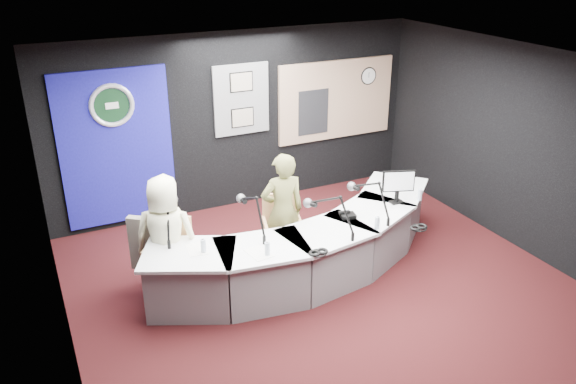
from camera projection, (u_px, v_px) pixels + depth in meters
name	position (u px, v px, depth m)	size (l,w,h in m)	color
ground	(331.00, 294.00, 7.15)	(6.00, 6.00, 0.00)	black
ceiling	(339.00, 68.00, 6.02)	(6.00, 6.00, 0.02)	silver
wall_back	(238.00, 121.00, 9.06)	(6.00, 0.02, 2.80)	black
wall_front	(545.00, 342.00, 4.12)	(6.00, 0.02, 2.80)	black
wall_left	(56.00, 247.00, 5.39)	(0.02, 6.00, 2.80)	black
wall_right	(527.00, 151.00, 7.78)	(0.02, 6.00, 2.80)	black
broadcast_desk	(307.00, 248.00, 7.43)	(4.50, 1.90, 0.75)	silver
backdrop_panel	(117.00, 149.00, 8.33)	(1.60, 0.05, 2.30)	navy
agency_seal	(112.00, 105.00, 8.04)	(0.63, 0.63, 0.07)	silver
seal_center	(112.00, 105.00, 8.04)	(0.48, 0.48, 0.01)	black
pinboard	(241.00, 100.00, 8.91)	(0.90, 0.04, 1.10)	slate
framed_photo_upper	(242.00, 82.00, 8.77)	(0.34, 0.02, 0.27)	gray
framed_photo_lower	(243.00, 118.00, 9.00)	(0.34, 0.02, 0.27)	gray
booth_window_frame	(336.00, 100.00, 9.67)	(2.12, 0.06, 1.32)	tan
booth_glow	(337.00, 100.00, 9.66)	(2.00, 0.02, 1.20)	#FFD1A1
equipment_rack	(313.00, 112.00, 9.52)	(0.55, 0.02, 0.75)	black
wall_clock	(369.00, 76.00, 9.74)	(0.28, 0.28, 0.01)	white
armchair_left	(169.00, 262.00, 7.02)	(0.48, 0.48, 0.86)	tan
armchair_right	(283.00, 230.00, 7.58)	(0.59, 0.59, 1.04)	tan
draped_jacket	(149.00, 244.00, 7.04)	(0.50, 0.10, 0.70)	#6D675C
person_man	(166.00, 237.00, 6.88)	(0.76, 0.49, 1.55)	#F8F5C6
person_woman	(283.00, 211.00, 7.47)	(0.58, 0.38, 1.59)	olive
computer_monitor	(398.00, 181.00, 7.70)	(0.44, 0.03, 0.30)	black
desk_phone	(348.00, 216.00, 7.41)	(0.19, 0.15, 0.05)	black
headphones_near	(419.00, 227.00, 7.12)	(0.22, 0.22, 0.04)	black
headphones_far	(318.00, 252.00, 6.56)	(0.21, 0.21, 0.03)	black
paper_stack	(197.00, 249.00, 6.65)	(0.22, 0.31, 0.00)	white
notepad	(259.00, 253.00, 6.58)	(0.22, 0.32, 0.00)	white
boom_mic_a	(170.00, 213.00, 6.84)	(0.35, 0.70, 0.60)	black
boom_mic_b	(252.00, 211.00, 6.90)	(0.16, 0.74, 0.60)	black
boom_mic_c	(330.00, 212.00, 6.88)	(0.45, 0.65, 0.60)	black
boom_mic_d	(370.00, 196.00, 7.29)	(0.31, 0.71, 0.60)	black
water_bottles	(329.00, 224.00, 7.06)	(3.17, 0.51, 0.18)	silver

